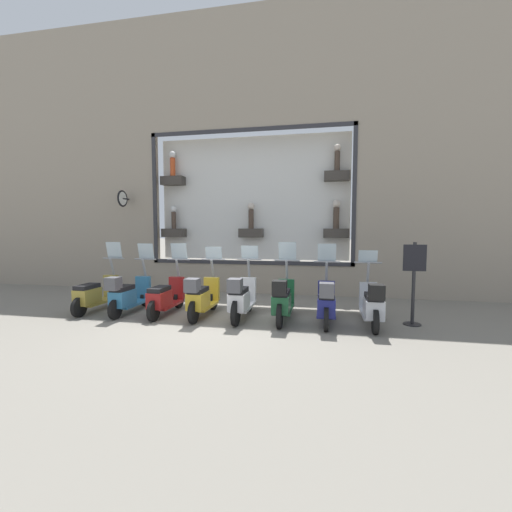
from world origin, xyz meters
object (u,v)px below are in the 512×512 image
(scooter_navy_1, at_px, (326,302))
(scooter_teal_6, at_px, (128,295))
(scooter_silver_0, at_px, (372,305))
(scooter_yellow_4, at_px, (202,297))
(scooter_red_5, at_px, (165,297))
(scooter_olive_7, at_px, (95,294))
(shop_sign_post, at_px, (414,280))
(scooter_green_2, at_px, (283,300))
(scooter_white_3, at_px, (241,298))

(scooter_navy_1, relative_size, scooter_teal_6, 1.00)
(scooter_silver_0, xyz_separation_m, scooter_yellow_4, (0.00, 3.68, 0.00))
(scooter_red_5, distance_m, scooter_olive_7, 1.84)
(shop_sign_post, bearing_deg, scooter_yellow_4, 94.03)
(scooter_silver_0, bearing_deg, scooter_red_5, 89.19)
(scooter_green_2, bearing_deg, scooter_olive_7, 89.32)
(scooter_silver_0, distance_m, scooter_yellow_4, 3.68)
(scooter_red_5, distance_m, shop_sign_post, 5.49)
(scooter_teal_6, bearing_deg, scooter_white_3, -89.72)
(scooter_navy_1, xyz_separation_m, scooter_white_3, (0.01, 1.84, 0.01))
(scooter_navy_1, relative_size, scooter_red_5, 1.00)
(scooter_red_5, xyz_separation_m, shop_sign_post, (0.26, -5.46, 0.52))
(scooter_white_3, relative_size, scooter_red_5, 1.01)
(scooter_red_5, bearing_deg, scooter_teal_6, 94.18)
(scooter_teal_6, distance_m, shop_sign_post, 6.41)
(scooter_navy_1, xyz_separation_m, scooter_olive_7, (0.06, 5.52, -0.05))
(scooter_red_5, relative_size, scooter_olive_7, 1.00)
(scooter_olive_7, bearing_deg, scooter_white_3, -90.84)
(scooter_silver_0, distance_m, scooter_white_3, 2.76)
(scooter_red_5, distance_m, scooter_teal_6, 0.92)
(scooter_silver_0, height_order, shop_sign_post, shop_sign_post)
(scooter_yellow_4, bearing_deg, scooter_white_3, -89.50)
(scooter_navy_1, height_order, scooter_yellow_4, scooter_navy_1)
(scooter_teal_6, bearing_deg, scooter_yellow_4, -89.83)
(scooter_navy_1, distance_m, scooter_green_2, 0.92)
(scooter_navy_1, relative_size, scooter_green_2, 1.00)
(scooter_silver_0, relative_size, scooter_olive_7, 1.00)
(scooter_green_2, height_order, shop_sign_post, shop_sign_post)
(scooter_green_2, bearing_deg, scooter_yellow_4, 90.22)
(scooter_yellow_4, height_order, shop_sign_post, shop_sign_post)
(scooter_navy_1, height_order, shop_sign_post, shop_sign_post)
(scooter_navy_1, relative_size, shop_sign_post, 1.03)
(scooter_white_3, bearing_deg, shop_sign_post, -85.07)
(shop_sign_post, bearing_deg, scooter_silver_0, 110.64)
(scooter_white_3, bearing_deg, scooter_olive_7, 89.16)
(scooter_green_2, xyz_separation_m, scooter_white_3, (0.00, 0.92, 0.00))
(scooter_teal_6, bearing_deg, scooter_silver_0, -89.98)
(scooter_green_2, relative_size, shop_sign_post, 1.04)
(scooter_silver_0, xyz_separation_m, shop_sign_post, (0.32, -0.86, 0.48))
(scooter_silver_0, relative_size, scooter_navy_1, 1.00)
(scooter_red_5, bearing_deg, scooter_green_2, -91.14)
(scooter_white_3, distance_m, shop_sign_post, 3.66)
(scooter_silver_0, relative_size, scooter_white_3, 0.99)
(scooter_silver_0, xyz_separation_m, scooter_navy_1, (0.00, 0.92, 0.01))
(scooter_navy_1, distance_m, shop_sign_post, 1.87)
(scooter_yellow_4, distance_m, scooter_red_5, 0.92)
(scooter_silver_0, xyz_separation_m, scooter_olive_7, (0.06, 6.44, -0.04))
(scooter_green_2, distance_m, scooter_yellow_4, 1.84)
(scooter_silver_0, height_order, scooter_red_5, scooter_red_5)
(scooter_green_2, bearing_deg, scooter_teal_6, 90.19)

